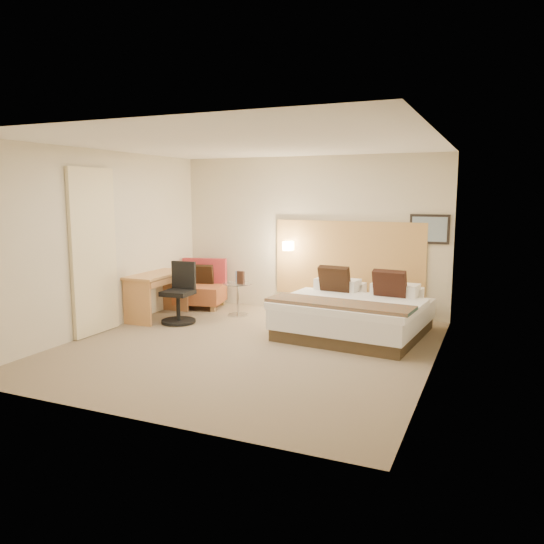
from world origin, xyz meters
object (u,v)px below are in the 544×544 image
at_px(desk, 158,283).
at_px(bed, 355,313).
at_px(desk_chair, 180,298).
at_px(side_table, 238,297).
at_px(lounge_chair, 201,288).

bearing_deg(desk, bed, 4.69).
bearing_deg(desk_chair, side_table, 52.28).
bearing_deg(desk, lounge_chair, 78.47).
xyz_separation_m(bed, desk, (-3.27, -0.27, 0.28)).
xyz_separation_m(lounge_chair, desk_chair, (0.29, -1.16, 0.05)).
height_order(bed, side_table, bed).
xyz_separation_m(side_table, desk_chair, (-0.63, -0.82, 0.09)).
distance_m(lounge_chair, side_table, 0.98).
height_order(lounge_chair, side_table, lounge_chair).
distance_m(lounge_chair, desk_chair, 1.19).
distance_m(bed, lounge_chair, 3.16).
height_order(bed, desk_chair, desk_chair).
xyz_separation_m(lounge_chair, desk, (-0.21, -1.02, 0.25)).
bearing_deg(desk_chair, bed, 8.23).
bearing_deg(desk, side_table, 31.14).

